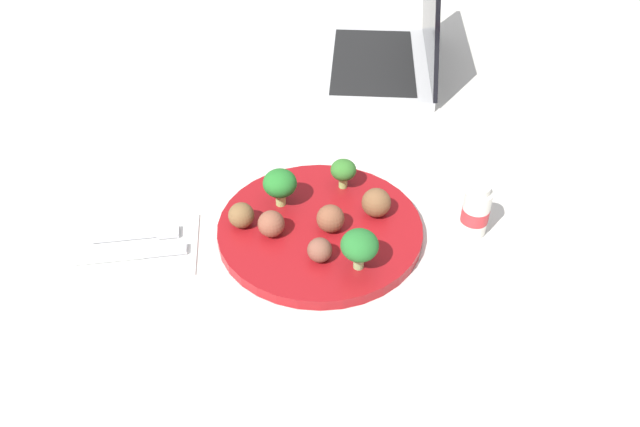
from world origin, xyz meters
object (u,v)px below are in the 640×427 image
(broccoli_floret_front_left, at_px, (343,171))
(fork, at_px, (140,235))
(plate, at_px, (320,229))
(broccoli_floret_near_rim, at_px, (280,184))
(broccoli_floret_back_right, at_px, (360,246))
(laptop, at_px, (389,50))
(meatball_far_rim, at_px, (241,215))
(meatball_mid_left, at_px, (320,250))
(napkin, at_px, (133,247))
(meatball_back_left, at_px, (330,218))
(yogurt_bottle, at_px, (476,212))
(meatball_back_right, at_px, (271,224))
(knife, at_px, (137,253))
(meatball_front_left, at_px, (376,203))

(broccoli_floret_front_left, xyz_separation_m, fork, (-0.29, -0.04, -0.04))
(plate, height_order, broccoli_floret_near_rim, broccoli_floret_near_rim)
(broccoli_floret_back_right, relative_size, laptop, 0.15)
(meatball_far_rim, height_order, fork, meatball_far_rim)
(broccoli_floret_front_left, bearing_deg, laptop, 64.60)
(meatball_mid_left, bearing_deg, fork, 155.64)
(meatball_far_rim, distance_m, napkin, 0.15)
(meatball_back_left, distance_m, fork, 0.26)
(broccoli_floret_front_left, relative_size, laptop, 0.12)
(yogurt_bottle, bearing_deg, fork, 170.50)
(meatball_back_right, distance_m, laptop, 0.54)
(napkin, bearing_deg, meatball_far_rim, -0.09)
(broccoli_floret_front_left, relative_size, yogurt_bottle, 0.58)
(broccoli_floret_near_rim, xyz_separation_m, knife, (-0.20, -0.05, -0.04))
(plate, height_order, meatball_far_rim, meatball_far_rim)
(meatball_front_left, distance_m, knife, 0.33)
(fork, distance_m, yogurt_bottle, 0.46)
(broccoli_floret_near_rim, bearing_deg, laptop, 55.43)
(meatball_back_left, distance_m, napkin, 0.27)
(laptop, bearing_deg, broccoli_floret_back_right, -109.95)
(meatball_back_right, height_order, napkin, meatball_back_right)
(yogurt_bottle, bearing_deg, knife, 175.04)
(meatball_back_right, bearing_deg, meatball_mid_left, -48.26)
(meatball_far_rim, distance_m, laptop, 0.54)
(meatball_far_rim, xyz_separation_m, meatball_front_left, (0.18, -0.01, 0.00))
(knife, xyz_separation_m, yogurt_bottle, (0.45, -0.04, 0.03))
(meatball_mid_left, xyz_separation_m, meatball_back_left, (0.03, 0.05, 0.00))
(plate, height_order, meatball_mid_left, meatball_mid_left)
(napkin, bearing_deg, meatball_back_left, -6.91)
(broccoli_floret_near_rim, distance_m, broccoli_floret_back_right, 0.16)
(meatball_front_left, xyz_separation_m, meatball_mid_left, (-0.09, -0.07, -0.00))
(broccoli_floret_front_left, xyz_separation_m, meatball_back_right, (-0.12, -0.08, -0.01))
(plate, height_order, napkin, plate)
(yogurt_bottle, bearing_deg, plate, 169.78)
(broccoli_floret_front_left, relative_size, broccoli_floret_back_right, 0.80)
(meatball_far_rim, height_order, knife, meatball_far_rim)
(broccoli_floret_front_left, bearing_deg, meatball_back_right, -144.86)
(broccoli_floret_back_right, xyz_separation_m, meatball_back_right, (-0.10, 0.08, -0.02))
(meatball_far_rim, bearing_deg, broccoli_floret_back_right, -38.78)
(meatball_back_left, bearing_deg, broccoli_floret_front_left, 66.74)
(knife, bearing_deg, broccoli_floret_back_right, -18.14)
(broccoli_floret_near_rim, distance_m, meatball_back_left, 0.09)
(broccoli_floret_near_rim, relative_size, laptop, 0.15)
(broccoli_floret_back_right, distance_m, knife, 0.30)
(broccoli_floret_front_left, height_order, meatball_front_left, broccoli_floret_front_left)
(meatball_back_left, bearing_deg, napkin, 173.09)
(meatball_front_left, relative_size, meatball_back_left, 1.07)
(plate, height_order, meatball_back_left, meatball_back_left)
(broccoli_floret_front_left, xyz_separation_m, laptop, (0.18, 0.37, -0.01))
(meatball_back_left, bearing_deg, knife, 176.97)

